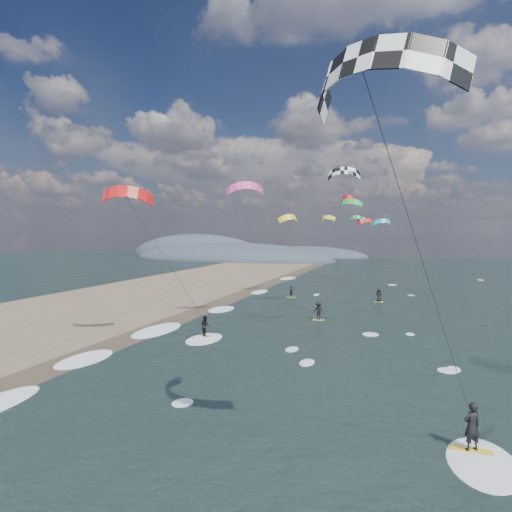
% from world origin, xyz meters
% --- Properties ---
extents(ground, '(260.00, 260.00, 0.00)m').
position_xyz_m(ground, '(0.00, 0.00, 0.00)').
color(ground, black).
rests_on(ground, ground).
extents(sand_strip, '(26.00, 240.00, 0.00)m').
position_xyz_m(sand_strip, '(-24.00, 10.00, 0.00)').
color(sand_strip, brown).
rests_on(sand_strip, ground).
extents(wet_sand_strip, '(3.00, 240.00, 0.00)m').
position_xyz_m(wet_sand_strip, '(-12.00, 10.00, 0.00)').
color(wet_sand_strip, '#382D23').
rests_on(wet_sand_strip, ground).
extents(coastal_hills, '(80.00, 41.00, 15.00)m').
position_xyz_m(coastal_hills, '(-44.84, 107.86, 0.00)').
color(coastal_hills, '#3D4756').
rests_on(coastal_hills, ground).
extents(kitesurfer_near_a, '(8.21, 9.36, 14.80)m').
position_xyz_m(kitesurfer_near_a, '(8.74, -3.74, 11.45)').
color(kitesurfer_near_a, gold).
rests_on(kitesurfer_near_a, ground).
extents(kitesurfer_near_b, '(7.13, 8.73, 12.79)m').
position_xyz_m(kitesurfer_near_b, '(-8.74, 10.17, 8.17)').
color(kitesurfer_near_b, gold).
rests_on(kitesurfer_near_b, ground).
extents(far_kitesurfers, '(12.22, 13.78, 1.85)m').
position_xyz_m(far_kitesurfers, '(1.78, 29.34, 0.88)').
color(far_kitesurfers, gold).
rests_on(far_kitesurfers, ground).
extents(bg_kite_field, '(14.95, 76.49, 5.92)m').
position_xyz_m(bg_kite_field, '(-0.37, 53.93, 12.17)').
color(bg_kite_field, teal).
rests_on(bg_kite_field, ground).
extents(shoreline_surf, '(2.40, 79.40, 0.11)m').
position_xyz_m(shoreline_surf, '(-10.80, 14.75, 0.00)').
color(shoreline_surf, white).
rests_on(shoreline_surf, ground).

